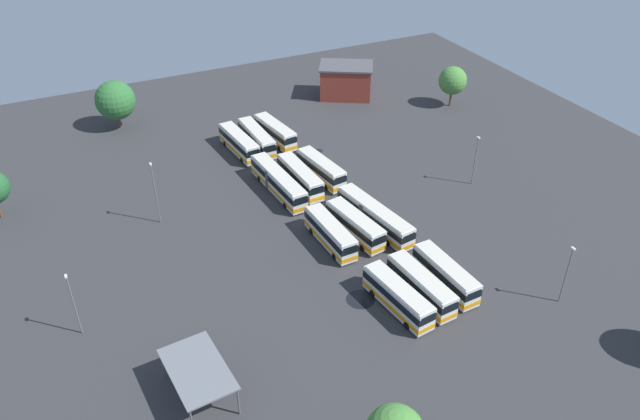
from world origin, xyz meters
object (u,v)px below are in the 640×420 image
lamp_post_far_corner (475,158)px  lamp_post_by_building (566,273)px  bus_row2_slot0 (330,233)px  bus_row3_slot1 (421,286)px  bus_row0_slot1 (257,138)px  bus_row0_slot2 (275,132)px  lamp_post_near_entrance (155,191)px  lamp_post_mid_lot (73,302)px  bus_row0_slot0 (239,143)px  tree_northeast (115,100)px  bus_row1_slot0 (278,182)px  maintenance_shelter (197,370)px  depot_building (346,81)px  bus_row1_slot2 (321,169)px  bus_row3_slot0 (398,297)px  bus_row1_slot1 (300,177)px  bus_row3_slot2 (446,274)px  bus_row2_slot2 (374,216)px  bus_row2_slot1 (355,225)px  tree_north_edge (453,81)px

lamp_post_far_corner → lamp_post_by_building: size_ratio=1.01×
bus_row2_slot0 → bus_row3_slot1: 15.38m
bus_row0_slot1 → bus_row0_slot2: bearing=101.2°
bus_row2_slot0 → lamp_post_near_entrance: 25.27m
lamp_post_mid_lot → bus_row0_slot0: bearing=136.7°
lamp_post_by_building → lamp_post_mid_lot: bearing=-110.4°
lamp_post_far_corner → tree_northeast: (-44.60, -46.18, 0.91)m
bus_row0_slot2 → bus_row1_slot0: (15.91, -6.05, 0.00)m
maintenance_shelter → bus_row0_slot1: bearing=152.8°
depot_building → maintenance_shelter: 78.36m
bus_row1_slot2 → bus_row0_slot1: bearing=-159.8°
bus_row1_slot2 → bus_row3_slot1: bearing=-2.7°
bus_row1_slot0 → lamp_post_near_entrance: 18.82m
lamp_post_far_corner → bus_row2_slot0: bearing=-80.6°
lamp_post_near_entrance → lamp_post_mid_lot: bearing=-36.7°
bus_row3_slot0 → maintenance_shelter: maintenance_shelter is taller
bus_row1_slot1 → lamp_post_mid_lot: (18.13, -35.72, 2.79)m
bus_row0_slot0 → bus_row3_slot1: (44.80, 7.26, -0.00)m
bus_row0_slot0 → bus_row1_slot0: bearing=4.1°
bus_row1_slot0 → bus_row0_slot2: bearing=159.2°
bus_row2_slot0 → maintenance_shelter: size_ratio=1.14×
bus_row2_slot0 → lamp_post_far_corner: 27.85m
bus_row1_slot1 → depot_building: depot_building is taller
bus_row1_slot0 → bus_row3_slot2: (29.57, 10.13, -0.00)m
bus_row1_slot1 → lamp_post_by_building: bearing=24.7°
bus_row1_slot1 → bus_row2_slot2: 15.34m
bus_row0_slot2 → lamp_post_by_building: size_ratio=1.35×
bus_row1_slot1 → bus_row3_slot2: same height
bus_row0_slot1 → tree_northeast: 27.41m
bus_row3_slot2 → bus_row1_slot1: bearing=-167.6°
bus_row0_slot1 → bus_row2_slot0: bearing=-2.1°
bus_row0_slot1 → bus_row2_slot1: bearing=5.2°
bus_row2_slot0 → bus_row3_slot0: bearing=5.4°
bus_row3_slot2 → tree_northeast: 69.12m
depot_building → tree_north_edge: tree_north_edge is taller
bus_row3_slot2 → bus_row0_slot1: bearing=-170.1°
lamp_post_mid_lot → bus_row3_slot1: bearing=72.8°
bus_row0_slot1 → bus_row1_slot0: size_ratio=0.78×
bus_row0_slot0 → tree_north_edge: (-0.29, 44.08, 3.35)m
bus_row0_slot0 → tree_northeast: bearing=-138.7°
bus_row1_slot2 → bus_row2_slot2: size_ratio=0.74×
bus_row1_slot0 → bus_row1_slot1: (0.09, 3.63, -0.00)m
bus_row1_slot2 → bus_row2_slot1: size_ratio=1.00×
bus_row0_slot2 → bus_row1_slot2: size_ratio=1.01×
bus_row1_slot0 → lamp_post_mid_lot: 37.00m
bus_row3_slot1 → lamp_post_near_entrance: (-30.00, -24.72, 3.39)m
bus_row1_slot0 → lamp_post_far_corner: 30.68m
bus_row1_slot2 → maintenance_shelter: size_ratio=1.16×
bus_row0_slot2 → bus_row3_slot1: bearing=0.2°
bus_row0_slot0 → bus_row0_slot1: same height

